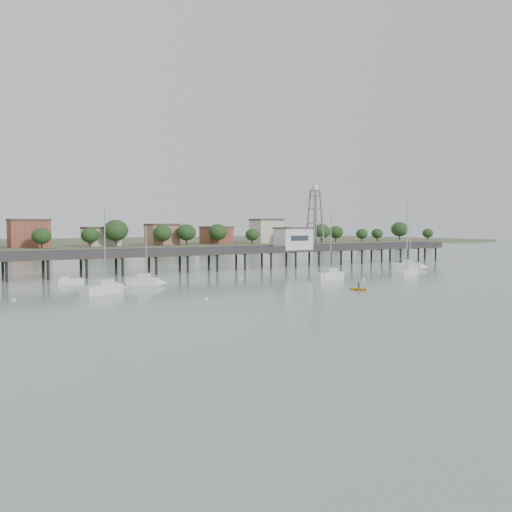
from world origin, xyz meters
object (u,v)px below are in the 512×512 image
Objects in this scene: pier at (199,253)px; sailboat_b at (149,282)px; sailboat_e at (413,266)px; yellow_dinghy at (359,290)px; sailboat_f at (109,289)px; sailboat_d at (408,272)px; sailboat_c at (333,276)px; lattice_tower at (315,220)px; white_tender at (69,282)px.

pier is 29.60m from sailboat_b.
yellow_dinghy is (-38.64, -23.94, -0.65)m from sailboat_e.
yellow_dinghy is at bearing -54.97° from sailboat_f.
pier is 43.26m from sailboat_d.
sailboat_c is (32.66, -7.25, -0.02)m from sailboat_b.
lattice_tower reaches higher than sailboat_d.
pier is 31.68m from sailboat_c.
pier is at bearing 72.55° from yellow_dinghy.
sailboat_f reaches higher than sailboat_e.
sailboat_f is 15.03m from white_tender.
yellow_dinghy is (-25.64, -13.47, -0.63)m from sailboat_d.
sailboat_c reaches higher than sailboat_e.
sailboat_d is 1.53× the size of sailboat_b.
lattice_tower is 53.34m from yellow_dinghy.
sailboat_b is at bearing -133.68° from sailboat_e.
sailboat_c is 1.11× the size of sailboat_e.
sailboat_d is at bearing -9.26° from white_tender.
pier is at bearing -180.00° from lattice_tower.
sailboat_e is (42.95, -20.59, -3.14)m from pier.
pier reaches higher than yellow_dinghy.
sailboat_b is at bearing 144.28° from sailboat_d.
lattice_tower is (31.50, 0.00, 7.31)m from pier.
lattice_tower is 63.98m from white_tender.
pier is at bearing 30.35° from white_tender.
sailboat_b is 33.40m from yellow_dinghy.
lattice_tower is 1.00× the size of sailboat_d.
pier is 9.68× the size of lattice_tower.
sailboat_d reaches higher than sailboat_e.
sailboat_e is at bearing 1.55° from white_tender.
sailboat_f is 36.98m from yellow_dinghy.
pier reaches higher than white_tender.
white_tender is at bearing 69.20° from sailboat_f.
lattice_tower reaches higher than sailboat_f.
sailboat_d is 1.18× the size of sailboat_c.
sailboat_d is (-1.55, -31.06, -10.47)m from lattice_tower.
sailboat_b is at bearing -132.76° from pier.
sailboat_c is 17.78m from yellow_dinghy.
sailboat_b is 3.73× the size of yellow_dinghy.
sailboat_f is (-28.54, -27.54, -3.15)m from pier.
sailboat_e is 71.82m from sailboat_f.
sailboat_d is 5.71× the size of yellow_dinghy.
sailboat_f is (-60.04, -27.54, -10.46)m from lattice_tower.
yellow_dinghy is at bearing -13.11° from sailboat_b.
sailboat_c reaches higher than sailboat_f.
white_tender reaches higher than yellow_dinghy.
sailboat_c is (-17.27, 2.20, 0.01)m from sailboat_d.
lattice_tower is at bearing 0.00° from pier.
sailboat_d is 1.20× the size of sailboat_f.
sailboat_b is at bearing -33.28° from white_tender.
white_tender is (-10.34, 9.00, -0.17)m from sailboat_b.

